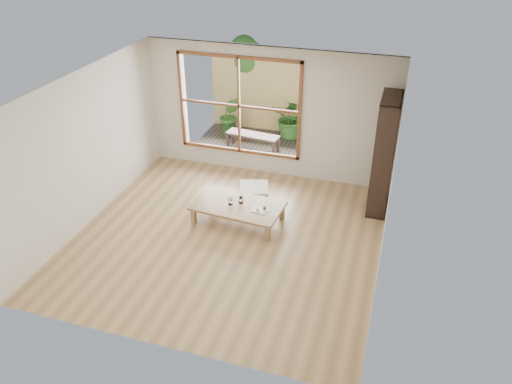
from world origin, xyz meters
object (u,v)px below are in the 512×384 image
Objects in this scene: food_tray at (261,210)px; garden_bench at (253,137)px; low_table at (238,207)px; bookshelf at (384,155)px.

food_tray is 3.07m from garden_bench.
garden_bench is (-0.62, 2.81, 0.05)m from low_table.
food_tray is at bearing -63.00° from garden_bench.
garden_bench is at bearing 151.70° from bookshelf.
low_table is 5.66× the size of food_tray.
garden_bench is (-1.05, 2.89, -0.01)m from food_tray.
low_table is 1.30× the size of garden_bench.
food_tray is at bearing -4.52° from low_table.
bookshelf is at bearing 33.33° from low_table.
low_table is 0.76× the size of bookshelf.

